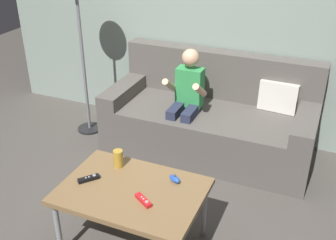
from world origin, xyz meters
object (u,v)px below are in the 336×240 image
at_px(game_remote_black_far_corner, 89,179).
at_px(person_seated_on_couch, 186,98).
at_px(couch, 211,120).
at_px(coffee_table, 132,194).
at_px(game_remote_red_near_edge, 143,200).
at_px(nunchuk_blue, 175,179).
at_px(soda_can, 118,158).

bearing_deg(game_remote_black_far_corner, person_seated_on_couch, 80.36).
distance_m(couch, person_seated_on_couch, 0.36).
height_order(coffee_table, game_remote_red_near_edge, game_remote_red_near_edge).
distance_m(game_remote_red_near_edge, nunchuk_blue, 0.28).
xyz_separation_m(couch, coffee_table, (-0.09, -1.38, 0.12)).
xyz_separation_m(coffee_table, game_remote_black_far_corner, (-0.30, -0.02, 0.05)).
distance_m(couch, soda_can, 1.24).
xyz_separation_m(game_remote_red_near_edge, nunchuk_blue, (0.10, 0.26, 0.01)).
height_order(game_remote_black_far_corner, soda_can, soda_can).
bearing_deg(nunchuk_blue, coffee_table, -140.33).
bearing_deg(couch, nunchuk_blue, -83.88).
relative_size(person_seated_on_couch, coffee_table, 1.08).
bearing_deg(soda_can, coffee_table, -44.27).
distance_m(game_remote_red_near_edge, game_remote_black_far_corner, 0.42).
distance_m(person_seated_on_couch, soda_can, 1.01).
distance_m(person_seated_on_couch, nunchuk_blue, 1.06).
bearing_deg(person_seated_on_couch, soda_can, -96.16).
xyz_separation_m(game_remote_red_near_edge, game_remote_black_far_corner, (-0.42, 0.06, 0.00)).
bearing_deg(soda_can, game_remote_red_near_edge, -40.71).
bearing_deg(soda_can, nunchuk_blue, -1.76).
relative_size(coffee_table, game_remote_black_far_corner, 6.89).
xyz_separation_m(coffee_table, game_remote_red_near_edge, (0.12, -0.08, 0.05)).
height_order(couch, game_remote_black_far_corner, couch).
bearing_deg(couch, person_seated_on_couch, -134.62).
bearing_deg(game_remote_black_far_corner, coffee_table, 4.72).
height_order(person_seated_on_couch, coffee_table, person_seated_on_couch).
bearing_deg(game_remote_black_far_corner, couch, 74.54).
height_order(couch, soda_can, couch).
height_order(couch, game_remote_red_near_edge, couch).
bearing_deg(nunchuk_blue, game_remote_black_far_corner, -158.28).
bearing_deg(coffee_table, game_remote_red_near_edge, -34.02).
xyz_separation_m(person_seated_on_couch, coffee_table, (0.09, -1.19, -0.14)).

